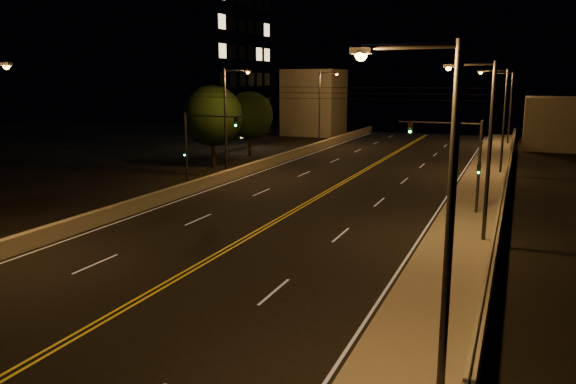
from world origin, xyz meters
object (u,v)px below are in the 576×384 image
at_px(streetlight_1, 484,141).
at_px(tree_1, 249,115).
at_px(traffic_signal_right, 462,156).
at_px(streetlight_5, 228,115).
at_px(streetlight_6, 321,104).
at_px(building_tower, 163,42).
at_px(streetlight_2, 501,115).
at_px(streetlight_3, 508,104).
at_px(streetlight_0, 438,214).
at_px(traffic_signal_left, 198,143).
at_px(tree_0, 212,116).

xyz_separation_m(streetlight_1, tree_1, (-26.08, 26.38, -0.87)).
bearing_deg(traffic_signal_right, streetlight_5, 160.91).
bearing_deg(streetlight_6, building_tower, -170.30).
relative_size(streetlight_1, streetlight_2, 1.00).
bearing_deg(streetlight_5, streetlight_3, 57.87).
relative_size(streetlight_0, streetlight_6, 1.00).
relative_size(traffic_signal_right, traffic_signal_left, 1.00).
height_order(building_tower, tree_1, building_tower).
relative_size(traffic_signal_right, building_tower, 0.22).
bearing_deg(streetlight_5, streetlight_0, -54.00).
relative_size(streetlight_3, building_tower, 0.34).
height_order(streetlight_0, traffic_signal_right, streetlight_0).
distance_m(streetlight_1, streetlight_6, 42.96).
height_order(streetlight_0, streetlight_1, same).
bearing_deg(tree_1, streetlight_0, -58.72).
xyz_separation_m(tree_0, tree_1, (-0.45, 8.84, -0.46)).
bearing_deg(streetlight_2, traffic_signal_left, -140.48).
bearing_deg(tree_0, streetlight_6, 78.01).
xyz_separation_m(streetlight_1, streetlight_6, (-21.45, 37.22, 0.00)).
relative_size(streetlight_1, streetlight_3, 1.00).
bearing_deg(building_tower, streetlight_6, 9.70).
xyz_separation_m(streetlight_1, streetlight_3, (0.00, 47.13, 0.00)).
relative_size(streetlight_5, tree_1, 1.31).
bearing_deg(streetlight_2, streetlight_5, -155.31).
bearing_deg(traffic_signal_right, traffic_signal_left, 180.00).
bearing_deg(streetlight_0, traffic_signal_right, 93.90).
bearing_deg(traffic_signal_right, streetlight_6, 122.59).
distance_m(traffic_signal_right, tree_0, 26.69).
xyz_separation_m(streetlight_5, tree_1, (-4.63, 13.40, -0.87)).
height_order(streetlight_0, streetlight_3, same).
bearing_deg(streetlight_6, streetlight_3, 24.78).
relative_size(streetlight_5, building_tower, 0.34).
distance_m(streetlight_6, tree_0, 20.13).
bearing_deg(streetlight_2, traffic_signal_right, -95.26).
distance_m(streetlight_2, streetlight_3, 24.29).
xyz_separation_m(streetlight_3, traffic_signal_right, (-1.54, -41.04, -1.56)).
height_order(streetlight_3, streetlight_6, same).
height_order(streetlight_2, streetlight_6, same).
distance_m(streetlight_2, tree_0, 26.17).
distance_m(building_tower, tree_1, 19.54).
relative_size(building_tower, tree_0, 3.50).
relative_size(streetlight_1, traffic_signal_left, 1.56).
bearing_deg(streetlight_0, streetlight_6, 111.75).
bearing_deg(traffic_signal_left, streetlight_3, 63.67).
distance_m(traffic_signal_left, tree_1, 21.11).
bearing_deg(tree_1, streetlight_1, -45.33).
bearing_deg(streetlight_5, tree_0, 132.50).
bearing_deg(streetlight_5, traffic_signal_left, -80.59).
height_order(streetlight_0, tree_0, streetlight_0).
xyz_separation_m(streetlight_1, streetlight_2, (0.00, 22.84, 0.00)).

